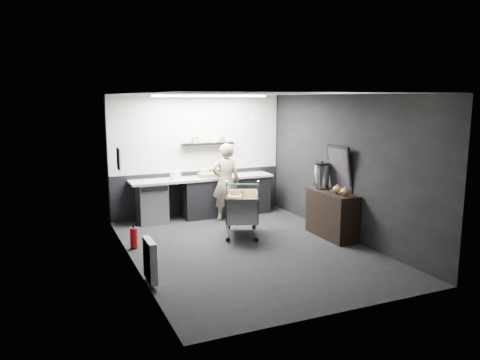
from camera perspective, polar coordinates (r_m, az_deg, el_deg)
name	(u,v)px	position (r m, az deg, el deg)	size (l,w,h in m)	color
floor	(248,248)	(8.39, 0.94, -8.32)	(5.50, 5.50, 0.00)	black
ceiling	(248,94)	(7.96, 1.00, 10.46)	(5.50, 5.50, 0.00)	silver
wall_back	(198,155)	(10.61, -5.18, 3.01)	(5.50, 5.50, 0.00)	black
wall_front	(343,207)	(5.72, 12.42, -3.25)	(5.50, 5.50, 0.00)	black
wall_left	(131,181)	(7.48, -13.13, -0.17)	(5.50, 5.50, 0.00)	black
wall_right	(344,167)	(9.07, 12.56, 1.61)	(5.50, 5.50, 0.00)	black
kitchen_wall_panel	(198,133)	(10.54, -5.19, 5.69)	(3.95, 0.02, 1.70)	silver
dado_panel	(199,192)	(10.73, -5.08, -1.52)	(3.95, 0.02, 1.00)	black
floating_shelf	(208,144)	(10.52, -3.94, 4.44)	(1.20, 0.22, 0.04)	black
wall_clock	(255,119)	(11.03, 1.78, 7.48)	(0.20, 0.20, 0.03)	white
poster	(118,159)	(8.72, -14.61, 2.52)	(0.02, 0.30, 0.40)	white
poster_red_band	(118,155)	(8.71, -14.60, 2.98)	(0.01, 0.22, 0.10)	red
radiator	(150,260)	(6.89, -10.92, -9.59)	(0.10, 0.50, 0.60)	white
ceiling_strip	(211,96)	(9.68, -3.61, 10.19)	(2.40, 0.20, 0.04)	white
prep_counter	(209,196)	(10.49, -3.84, -2.00)	(3.20, 0.61, 0.90)	black
person	(226,182)	(10.08, -1.74, -0.25)	(0.61, 0.40, 1.68)	beige
shopping_cart	(241,209)	(9.00, 0.18, -3.52)	(0.96, 1.23, 1.11)	silver
sideboard	(332,208)	(9.10, 11.12, -3.38)	(0.50, 1.17, 1.75)	black
fire_extinguisher	(134,237)	(8.53, -12.81, -6.76)	(0.13, 0.13, 0.44)	red
cardboard_box	(210,175)	(10.36, -3.68, 0.60)	(0.46, 0.35, 0.09)	#978250
pink_tub	(204,173)	(10.36, -4.36, 0.86)	(0.19, 0.19, 0.19)	silver
white_container	(175,176)	(10.12, -7.87, 0.52)	(0.19, 0.15, 0.17)	white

